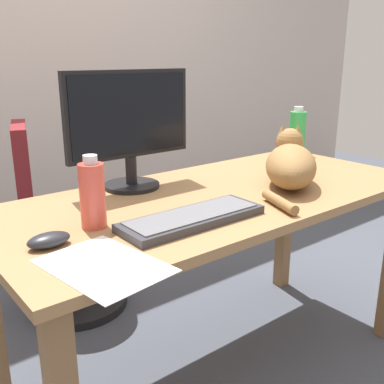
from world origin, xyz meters
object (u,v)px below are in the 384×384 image
(computer_mouse, at_px, (49,240))
(water_bottle, at_px, (297,132))
(keyboard, at_px, (192,218))
(cat, at_px, (290,163))
(office_chair, at_px, (61,233))
(monitor, at_px, (130,125))
(spray_bottle, at_px, (92,195))

(computer_mouse, height_order, water_bottle, water_bottle)
(keyboard, height_order, cat, cat)
(cat, xyz_separation_m, water_bottle, (0.44, 0.33, 0.03))
(office_chair, xyz_separation_m, monitor, (0.06, -0.56, 0.57))
(monitor, xyz_separation_m, cat, (0.48, -0.33, -0.15))
(spray_bottle, bearing_deg, water_bottle, 12.57)
(keyboard, bearing_deg, office_chair, 90.60)
(computer_mouse, bearing_deg, office_chair, 66.79)
(monitor, xyz_separation_m, water_bottle, (0.92, -0.00, -0.12))
(water_bottle, bearing_deg, cat, -143.61)
(cat, bearing_deg, computer_mouse, 179.82)
(keyboard, xyz_separation_m, cat, (0.53, 0.09, 0.07))
(office_chair, xyz_separation_m, computer_mouse, (-0.38, -0.88, 0.36))
(computer_mouse, distance_m, water_bottle, 1.40)
(monitor, height_order, computer_mouse, monitor)
(monitor, relative_size, cat, 1.00)
(keyboard, xyz_separation_m, water_bottle, (0.98, 0.41, 0.09))
(monitor, height_order, keyboard, monitor)
(spray_bottle, bearing_deg, cat, -4.22)
(monitor, distance_m, computer_mouse, 0.59)
(keyboard, distance_m, water_bottle, 1.06)
(keyboard, xyz_separation_m, computer_mouse, (-0.39, 0.09, 0.00))
(water_bottle, bearing_deg, computer_mouse, -166.64)
(office_chair, relative_size, cat, 1.88)
(water_bottle, bearing_deg, keyboard, -156.96)
(office_chair, height_order, water_bottle, water_bottle)
(monitor, xyz_separation_m, computer_mouse, (-0.44, -0.33, -0.21))
(monitor, relative_size, computer_mouse, 4.36)
(cat, bearing_deg, spray_bottle, 175.78)
(spray_bottle, bearing_deg, monitor, 43.30)
(office_chair, distance_m, cat, 1.12)
(keyboard, xyz_separation_m, spray_bottle, (-0.24, 0.14, 0.08))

